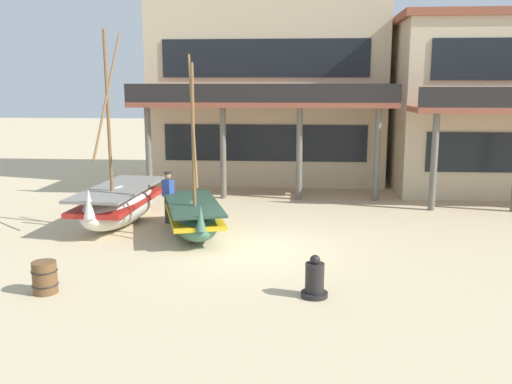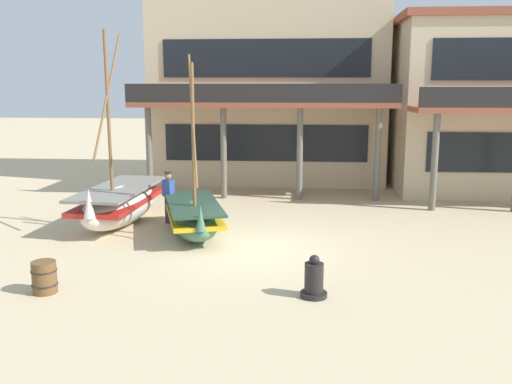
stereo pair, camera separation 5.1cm
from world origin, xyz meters
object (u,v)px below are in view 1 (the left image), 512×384
wooden_barrel (45,277)px  harbor_building_main (269,62)px  fishing_boat_centre_large (193,216)px  fisherman_by_hull (168,198)px  fishing_boat_near_left (120,203)px  capstan_winch (315,280)px

wooden_barrel → harbor_building_main: size_ratio=0.06×
harbor_building_main → wooden_barrel: bearing=-104.3°
fishing_boat_centre_large → fisherman_by_hull: 1.76m
fishing_boat_near_left → fishing_boat_centre_large: (2.62, -1.13, -0.11)m
capstan_winch → harbor_building_main: 16.08m
capstan_winch → harbor_building_main: size_ratio=0.08×
capstan_winch → wooden_barrel: bearing=-177.6°
fishing_boat_centre_large → capstan_winch: 5.84m
wooden_barrel → harbor_building_main: 16.68m
fishing_boat_centre_large → wooden_barrel: bearing=-114.9°
fishing_boat_centre_large → harbor_building_main: bearing=81.0°
fishing_boat_near_left → capstan_winch: bearing=-43.6°
fisherman_by_hull → harbor_building_main: bearing=73.3°
harbor_building_main → fisherman_by_hull: bearing=-106.7°
fishing_boat_near_left → capstan_winch: (6.11, -5.81, -0.31)m
fishing_boat_near_left → harbor_building_main: bearing=65.4°
fishing_boat_centre_large → fisherman_by_hull: fishing_boat_centre_large is taller
fisherman_by_hull → harbor_building_main: harbor_building_main is taller
fishing_boat_near_left → capstan_winch: size_ratio=6.56×
fishing_boat_centre_large → wooden_barrel: 5.43m
wooden_barrel → harbor_building_main: (3.93, 15.37, 5.15)m
fishing_boat_near_left → harbor_building_main: 11.32m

